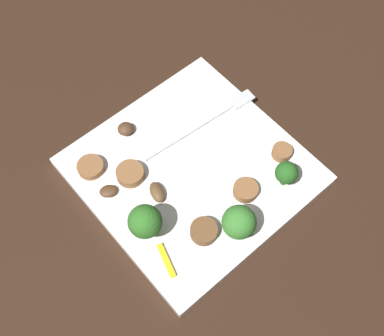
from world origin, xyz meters
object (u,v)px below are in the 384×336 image
(sausage_slice_0, at_px, (91,167))
(mushroom_0, at_px, (126,129))
(sausage_slice_4, at_px, (246,190))
(mushroom_2, at_px, (155,190))
(plate, at_px, (192,170))
(fork, at_px, (209,120))
(sausage_slice_3, at_px, (282,152))
(broccoli_floret_0, at_px, (145,222))
(mushroom_1, at_px, (108,191))
(sausage_slice_1, at_px, (204,231))
(broccoli_floret_1, at_px, (239,222))
(pepper_strip_1, at_px, (166,261))
(broccoli_floret_2, at_px, (287,173))
(sausage_slice_2, at_px, (130,174))

(sausage_slice_0, bearing_deg, mushroom_0, 13.31)
(sausage_slice_4, bearing_deg, mushroom_2, 138.80)
(plate, height_order, fork, fork)
(sausage_slice_0, distance_m, sausage_slice_3, 0.25)
(broccoli_floret_0, relative_size, mushroom_1, 2.47)
(sausage_slice_1, bearing_deg, broccoli_floret_1, -37.76)
(fork, height_order, mushroom_1, mushroom_1)
(broccoli_floret_1, relative_size, pepper_strip_1, 1.18)
(plate, relative_size, sausage_slice_3, 10.17)
(broccoli_floret_2, bearing_deg, sausage_slice_1, 173.17)
(broccoli_floret_2, relative_size, mushroom_0, 1.92)
(plate, relative_size, sausage_slice_1, 7.95)
(fork, distance_m, broccoli_floret_0, 0.18)
(fork, bearing_deg, sausage_slice_3, -65.55)
(sausage_slice_1, height_order, mushroom_0, same)
(fork, xyz_separation_m, sausage_slice_0, (-0.16, 0.04, 0.00))
(sausage_slice_1, distance_m, sausage_slice_4, 0.08)
(plate, bearing_deg, pepper_strip_1, -144.46)
(fork, relative_size, broccoli_floret_0, 3.21)
(broccoli_floret_1, height_order, sausage_slice_4, broccoli_floret_1)
(fork, relative_size, broccoli_floret_2, 4.36)
(sausage_slice_2, height_order, pepper_strip_1, sausage_slice_2)
(broccoli_floret_1, height_order, mushroom_2, broccoli_floret_1)
(sausage_slice_4, height_order, mushroom_2, same)
(mushroom_1, height_order, mushroom_2, mushroom_2)
(broccoli_floret_2, height_order, mushroom_2, broccoli_floret_2)
(sausage_slice_1, xyz_separation_m, sausage_slice_4, (0.08, 0.01, -0.00))
(broccoli_floret_2, bearing_deg, sausage_slice_2, 136.47)
(broccoli_floret_0, height_order, sausage_slice_3, broccoli_floret_0)
(plate, distance_m, broccoli_floret_1, 0.11)
(broccoli_floret_1, bearing_deg, sausage_slice_3, 18.95)
(plate, xyz_separation_m, mushroom_1, (-0.10, 0.04, 0.01))
(broccoli_floret_0, height_order, sausage_slice_0, broccoli_floret_0)
(sausage_slice_4, height_order, pepper_strip_1, sausage_slice_4)
(sausage_slice_3, xyz_separation_m, mushroom_2, (-0.16, 0.07, -0.00))
(broccoli_floret_0, xyz_separation_m, pepper_strip_1, (-0.01, -0.04, -0.03))
(sausage_slice_1, bearing_deg, mushroom_0, 84.39)
(broccoli_floret_1, bearing_deg, mushroom_1, 120.92)
(broccoli_floret_0, distance_m, broccoli_floret_2, 0.18)
(sausage_slice_0, bearing_deg, mushroom_2, -62.29)
(mushroom_1, xyz_separation_m, pepper_strip_1, (-0.00, -0.12, -0.00))
(sausage_slice_1, height_order, sausage_slice_4, sausage_slice_1)
(broccoli_floret_0, bearing_deg, pepper_strip_1, -96.98)
(sausage_slice_4, relative_size, mushroom_1, 1.38)
(plate, distance_m, sausage_slice_0, 0.13)
(sausage_slice_3, relative_size, mushroom_2, 0.88)
(mushroom_0, relative_size, mushroom_2, 0.73)
(sausage_slice_4, bearing_deg, sausage_slice_0, 129.48)
(broccoli_floret_0, bearing_deg, sausage_slice_2, 66.95)
(fork, bearing_deg, pepper_strip_1, -141.15)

